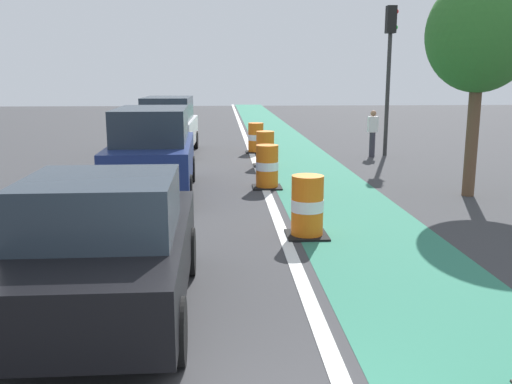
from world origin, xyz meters
name	(u,v)px	position (x,y,z in m)	size (l,w,h in m)	color
bike_lane_strip	(314,176)	(2.40, 12.00, 0.00)	(2.50, 80.00, 0.01)	#2D755B
lane_divider_stripe	(261,177)	(0.90, 12.00, 0.01)	(0.20, 80.00, 0.01)	silver
parked_sedan_nearest	(107,248)	(-1.52, 2.86, 0.83)	(1.95, 4.12, 1.70)	black
parked_suv_second	(153,150)	(-1.83, 9.99, 1.04)	(2.01, 4.65, 2.04)	navy
parked_suv_third	(168,125)	(-2.09, 16.97, 1.04)	(1.98, 4.63, 2.04)	silver
traffic_barrel_front	(307,207)	(1.30, 6.02, 0.53)	(0.73, 0.73, 1.09)	orange
traffic_barrel_mid	(267,167)	(0.95, 10.42, 0.53)	(0.73, 0.73, 1.09)	orange
traffic_barrel_back	(265,149)	(1.17, 13.93, 0.53)	(0.73, 0.73, 1.09)	orange
traffic_barrel_far	(256,138)	(1.07, 17.09, 0.53)	(0.73, 0.73, 1.09)	orange
traffic_light_corner	(390,54)	(5.61, 16.03, 3.50)	(0.41, 0.32, 5.10)	#2D2D2D
pedestrian_crossing	(373,132)	(5.05, 15.74, 0.86)	(0.34, 0.20, 1.61)	#33333D
street_tree_sidewalk	(480,35)	(5.62, 9.21, 3.67)	(2.40, 2.40, 5.00)	brown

